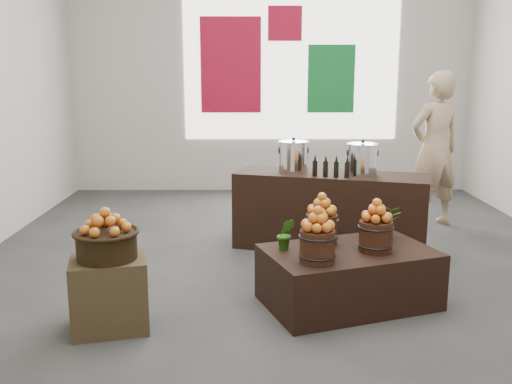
{
  "coord_description": "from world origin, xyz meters",
  "views": [
    {
      "loc": [
        -0.31,
        -5.21,
        1.8
      ],
      "look_at": [
        -0.26,
        -0.4,
        0.78
      ],
      "focal_mm": 40.0,
      "sensor_mm": 36.0,
      "label": 1
    }
  ],
  "objects_px": {
    "display_table": "(348,277)",
    "stock_pot_center": "(362,160)",
    "counter": "(330,211)",
    "stock_pot_left": "(293,157)",
    "wicker_basket": "(107,246)",
    "shopper": "(435,150)",
    "crate": "(109,294)"
  },
  "relations": [
    {
      "from": "display_table",
      "to": "stock_pot_center",
      "type": "xyz_separation_m",
      "value": [
        0.34,
        1.37,
        0.72
      ]
    },
    {
      "from": "counter",
      "to": "stock_pot_center",
      "type": "height_order",
      "value": "stock_pot_center"
    },
    {
      "from": "stock_pot_left",
      "to": "stock_pot_center",
      "type": "height_order",
      "value": "same"
    },
    {
      "from": "stock_pot_left",
      "to": "wicker_basket",
      "type": "bearing_deg",
      "value": -125.85
    },
    {
      "from": "stock_pot_left",
      "to": "stock_pot_center",
      "type": "bearing_deg",
      "value": -17.07
    },
    {
      "from": "counter",
      "to": "shopper",
      "type": "distance_m",
      "value": 1.7
    },
    {
      "from": "stock_pot_left",
      "to": "counter",
      "type": "bearing_deg",
      "value": -17.07
    },
    {
      "from": "crate",
      "to": "counter",
      "type": "bearing_deg",
      "value": 45.95
    },
    {
      "from": "stock_pot_left",
      "to": "shopper",
      "type": "height_order",
      "value": "shopper"
    },
    {
      "from": "stock_pot_left",
      "to": "shopper",
      "type": "relative_size",
      "value": 0.16
    },
    {
      "from": "stock_pot_left",
      "to": "shopper",
      "type": "distance_m",
      "value": 1.89
    },
    {
      "from": "display_table",
      "to": "stock_pot_center",
      "type": "bearing_deg",
      "value": 56.54
    },
    {
      "from": "crate",
      "to": "stock_pot_center",
      "type": "height_order",
      "value": "stock_pot_center"
    },
    {
      "from": "crate",
      "to": "wicker_basket",
      "type": "xyz_separation_m",
      "value": [
        0.0,
        0.0,
        0.36
      ]
    },
    {
      "from": "wicker_basket",
      "to": "shopper",
      "type": "bearing_deg",
      "value": 41.44
    },
    {
      "from": "display_table",
      "to": "counter",
      "type": "bearing_deg",
      "value": 68.69
    },
    {
      "from": "display_table",
      "to": "shopper",
      "type": "distance_m",
      "value": 2.82
    },
    {
      "from": "display_table",
      "to": "stock_pot_left",
      "type": "xyz_separation_m",
      "value": [
        -0.33,
        1.57,
        0.72
      ]
    },
    {
      "from": "stock_pot_left",
      "to": "stock_pot_center",
      "type": "distance_m",
      "value": 0.7
    },
    {
      "from": "counter",
      "to": "display_table",
      "type": "bearing_deg",
      "value": -74.9
    },
    {
      "from": "counter",
      "to": "shopper",
      "type": "relative_size",
      "value": 1.06
    },
    {
      "from": "wicker_basket",
      "to": "counter",
      "type": "xyz_separation_m",
      "value": [
        1.82,
        1.88,
        -0.22
      ]
    },
    {
      "from": "wicker_basket",
      "to": "stock_pot_left",
      "type": "relative_size",
      "value": 1.4
    },
    {
      "from": "wicker_basket",
      "to": "stock_pot_left",
      "type": "xyz_separation_m",
      "value": [
        1.44,
        2.0,
        0.32
      ]
    },
    {
      "from": "wicker_basket",
      "to": "stock_pot_center",
      "type": "height_order",
      "value": "stock_pot_center"
    },
    {
      "from": "wicker_basket",
      "to": "display_table",
      "type": "relative_size",
      "value": 0.32
    },
    {
      "from": "display_table",
      "to": "stock_pot_left",
      "type": "height_order",
      "value": "stock_pot_left"
    },
    {
      "from": "counter",
      "to": "stock_pot_left",
      "type": "distance_m",
      "value": 0.67
    },
    {
      "from": "wicker_basket",
      "to": "display_table",
      "type": "xyz_separation_m",
      "value": [
        1.77,
        0.43,
        -0.39
      ]
    },
    {
      "from": "stock_pot_left",
      "to": "display_table",
      "type": "bearing_deg",
      "value": -78.24
    },
    {
      "from": "stock_pot_center",
      "to": "shopper",
      "type": "distance_m",
      "value": 1.44
    },
    {
      "from": "counter",
      "to": "stock_pot_center",
      "type": "xyz_separation_m",
      "value": [
        0.29,
        -0.09,
        0.54
      ]
    }
  ]
}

